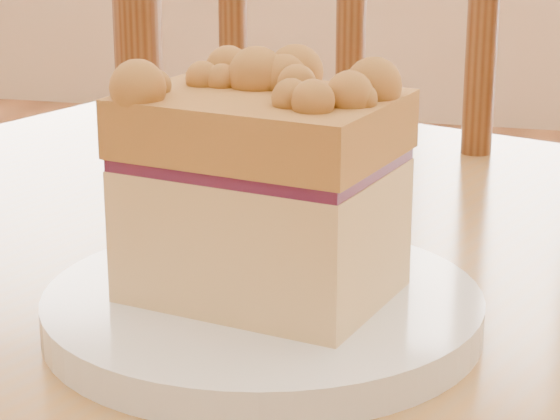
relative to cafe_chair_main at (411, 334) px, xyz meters
name	(u,v)px	position (x,y,z in m)	size (l,w,h in m)	color
cafe_chair_main	(411,334)	(0.00, 0.00, 0.00)	(0.55, 0.55, 1.03)	brown
plate	(263,310)	(0.00, -0.53, 0.24)	(0.20, 0.20, 0.02)	white
cake_slice	(259,180)	(0.00, -0.53, 0.30)	(0.13, 0.10, 0.11)	tan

